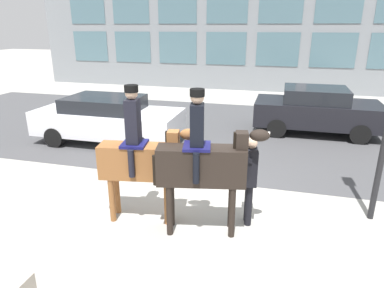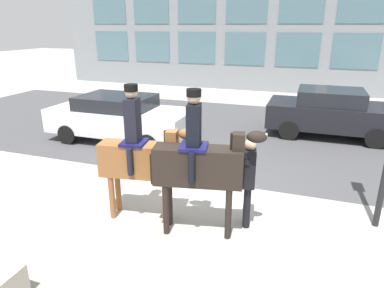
% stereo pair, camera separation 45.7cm
% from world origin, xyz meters
% --- Properties ---
extents(ground_plane, '(80.00, 80.00, 0.00)m').
position_xyz_m(ground_plane, '(0.00, 0.00, 0.00)').
color(ground_plane, '#9E9B93').
extents(road_surface, '(25.58, 8.50, 0.01)m').
position_xyz_m(road_surface, '(0.00, 4.75, 0.00)').
color(road_surface, '#444447').
rests_on(road_surface, ground_plane).
extents(mounted_horse_lead, '(1.89, 0.67, 2.57)m').
position_xyz_m(mounted_horse_lead, '(-0.54, -1.39, 1.27)').
color(mounted_horse_lead, brown).
rests_on(mounted_horse_lead, ground_plane).
extents(mounted_horse_companion, '(1.94, 0.73, 2.58)m').
position_xyz_m(mounted_horse_companion, '(0.66, -1.52, 1.34)').
color(mounted_horse_companion, black).
rests_on(mounted_horse_companion, ground_plane).
extents(pedestrian_bystander, '(0.82, 0.54, 1.69)m').
position_xyz_m(pedestrian_bystander, '(1.41, -1.05, 0.99)').
color(pedestrian_bystander, black).
rests_on(pedestrian_bystander, ground_plane).
extents(street_car_near_lane, '(4.51, 1.95, 1.45)m').
position_xyz_m(street_car_near_lane, '(-3.37, 2.60, 0.76)').
color(street_car_near_lane, silver).
rests_on(street_car_near_lane, ground_plane).
extents(street_car_far_lane, '(4.10, 2.01, 1.56)m').
position_xyz_m(street_car_far_lane, '(3.02, 5.33, 0.81)').
color(street_car_far_lane, black).
rests_on(street_car_far_lane, ground_plane).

